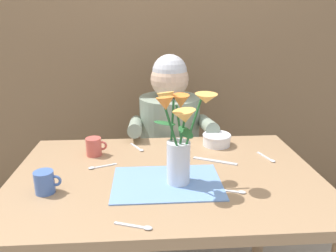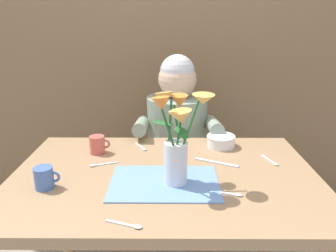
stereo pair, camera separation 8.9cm
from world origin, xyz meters
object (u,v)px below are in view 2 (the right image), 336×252
tea_cup (98,145)px  coffee_cup (44,178)px  dinner_knife (216,162)px  flower_vase (177,137)px  seated_person (177,153)px  ceramic_bowl (221,140)px

tea_cup → coffee_cup: size_ratio=1.00×
tea_cup → dinner_knife: bearing=-11.4°
flower_vase → coffee_cup: size_ratio=3.72×
seated_person → dinner_knife: size_ratio=5.97×
dinner_knife → tea_cup: tea_cup is taller
flower_vase → tea_cup: bearing=140.8°
seated_person → ceramic_bowl: 0.44m
seated_person → dinner_knife: 0.57m
seated_person → flower_vase: 0.79m
coffee_cup → tea_cup: bearing=69.0°
dinner_knife → seated_person: bearing=132.5°
ceramic_bowl → tea_cup: 0.57m
seated_person → tea_cup: (-0.36, -0.41, 0.22)m
flower_vase → tea_cup: (-0.35, 0.29, -0.14)m
ceramic_bowl → coffee_cup: size_ratio=1.46×
seated_person → flower_vase: seated_person is taller
flower_vase → ceramic_bowl: bearing=59.5°
ceramic_bowl → dinner_knife: ceramic_bowl is taller
seated_person → tea_cup: bearing=-132.1°
flower_vase → ceramic_bowl: (0.22, 0.37, -0.15)m
dinner_knife → coffee_cup: (-0.64, -0.21, 0.04)m
coffee_cup → ceramic_bowl: bearing=30.3°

